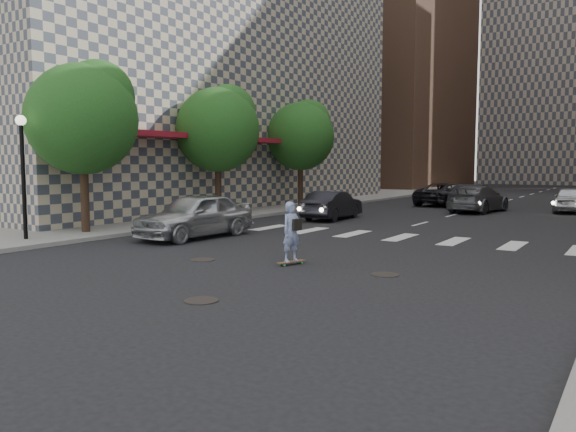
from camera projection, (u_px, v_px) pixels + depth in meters
name	position (u px, v px, depth m)	size (l,w,h in m)	color
ground	(231.00, 274.00, 14.10)	(160.00, 160.00, 0.00)	black
sidewalk_left	(246.00, 203.00, 38.64)	(13.00, 80.00, 0.15)	gray
building_left	(185.00, 21.00, 38.35)	(16.40, 33.00, 25.00)	tan
tower_left	(379.00, 23.00, 69.11)	(18.00, 24.00, 40.00)	brown
lamppost	(22.00, 159.00, 19.33)	(0.36, 0.36, 4.28)	black
tree_a	(86.00, 114.00, 21.36)	(4.20, 4.20, 6.60)	#382619
tree_b	(220.00, 126.00, 28.08)	(4.20, 4.20, 6.60)	#382619
tree_c	(302.00, 133.00, 34.79)	(4.20, 4.20, 6.60)	#382619
manhole_a	(201.00, 301.00, 11.36)	(0.70, 0.70, 0.02)	black
manhole_b	(203.00, 260.00, 16.18)	(0.70, 0.70, 0.02)	black
manhole_c	(385.00, 275.00, 14.01)	(0.70, 0.70, 0.02)	black
skateboarder	(292.00, 232.00, 15.35)	(0.56, 0.90, 1.74)	brown
silver_sedan	(195.00, 215.00, 21.00)	(1.99, 4.94, 1.68)	#AFB2B6
traffic_car_a	(332.00, 205.00, 27.91)	(1.50, 4.30, 1.42)	black
traffic_car_b	(478.00, 199.00, 32.15)	(2.13, 5.24, 1.52)	#505257
traffic_car_c	(446.00, 194.00, 37.18)	(2.48, 5.37, 1.49)	black
traffic_car_d	(570.00, 199.00, 31.88)	(1.75, 4.36, 1.48)	#B2B5BA
traffic_car_e	(473.00, 197.00, 34.26)	(1.59, 4.56, 1.50)	black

